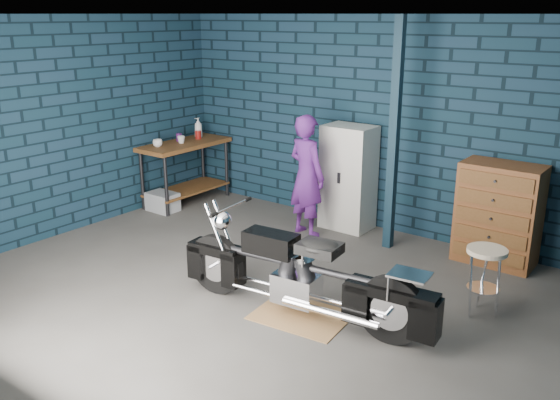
# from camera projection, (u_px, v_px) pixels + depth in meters

# --- Properties ---
(ground) EXTENTS (6.00, 6.00, 0.00)m
(ground) POSITION_uv_depth(u_px,v_px,m) (250.00, 291.00, 6.03)
(ground) COLOR #4A4845
(ground) RESTS_ON ground
(room_walls) EXTENTS (6.02, 5.01, 2.71)m
(room_walls) POSITION_uv_depth(u_px,v_px,m) (283.00, 98.00, 5.88)
(room_walls) COLOR #0F2532
(room_walls) RESTS_ON ground
(support_post) EXTENTS (0.10, 0.10, 2.70)m
(support_post) POSITION_uv_depth(u_px,v_px,m) (394.00, 137.00, 6.80)
(support_post) COLOR #102432
(support_post) RESTS_ON ground
(workbench) EXTENTS (0.60, 1.40, 0.91)m
(workbench) POSITION_uv_depth(u_px,v_px,m) (186.00, 173.00, 8.76)
(workbench) COLOR brown
(workbench) RESTS_ON ground
(drip_mat) EXTENTS (0.92, 0.73, 0.01)m
(drip_mat) POSITION_uv_depth(u_px,v_px,m) (301.00, 316.00, 5.54)
(drip_mat) COLOR brown
(drip_mat) RESTS_ON ground
(motorcycle) EXTENTS (2.23, 0.81, 0.96)m
(motorcycle) POSITION_uv_depth(u_px,v_px,m) (302.00, 269.00, 5.40)
(motorcycle) COLOR black
(motorcycle) RESTS_ON ground
(person) EXTENTS (0.63, 0.49, 1.54)m
(person) POSITION_uv_depth(u_px,v_px,m) (307.00, 176.00, 7.38)
(person) COLOR #531E71
(person) RESTS_ON ground
(storage_bin) EXTENTS (0.43, 0.30, 0.27)m
(storage_bin) POSITION_uv_depth(u_px,v_px,m) (163.00, 202.00, 8.46)
(storage_bin) COLOR gray
(storage_bin) RESTS_ON ground
(locker) EXTENTS (0.63, 0.45, 1.36)m
(locker) POSITION_uv_depth(u_px,v_px,m) (348.00, 178.00, 7.64)
(locker) COLOR silver
(locker) RESTS_ON ground
(tool_chest) EXTENTS (0.86, 0.48, 1.15)m
(tool_chest) POSITION_uv_depth(u_px,v_px,m) (498.00, 215.00, 6.57)
(tool_chest) COLOR brown
(tool_chest) RESTS_ON ground
(shop_stool) EXTENTS (0.41, 0.41, 0.66)m
(shop_stool) POSITION_uv_depth(u_px,v_px,m) (484.00, 282.00, 5.48)
(shop_stool) COLOR #C4B194
(shop_stool) RESTS_ON ground
(cup_a) EXTENTS (0.15, 0.15, 0.11)m
(cup_a) POSITION_uv_depth(u_px,v_px,m) (158.00, 143.00, 8.32)
(cup_a) COLOR #C4B194
(cup_a) RESTS_ON workbench
(cup_b) EXTENTS (0.12, 0.12, 0.10)m
(cup_b) POSITION_uv_depth(u_px,v_px,m) (181.00, 140.00, 8.55)
(cup_b) COLOR #C4B194
(cup_b) RESTS_ON workbench
(mug_purple) EXTENTS (0.11, 0.11, 0.11)m
(mug_purple) POSITION_uv_depth(u_px,v_px,m) (179.00, 137.00, 8.70)
(mug_purple) COLOR #531965
(mug_purple) RESTS_ON workbench
(mug_red) EXTENTS (0.11, 0.11, 0.12)m
(mug_red) POSITION_uv_depth(u_px,v_px,m) (198.00, 135.00, 8.85)
(mug_red) COLOR maroon
(mug_red) RESTS_ON workbench
(bottle) EXTENTS (0.13, 0.13, 0.31)m
(bottle) POSITION_uv_depth(u_px,v_px,m) (198.00, 128.00, 8.89)
(bottle) COLOR gray
(bottle) RESTS_ON workbench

